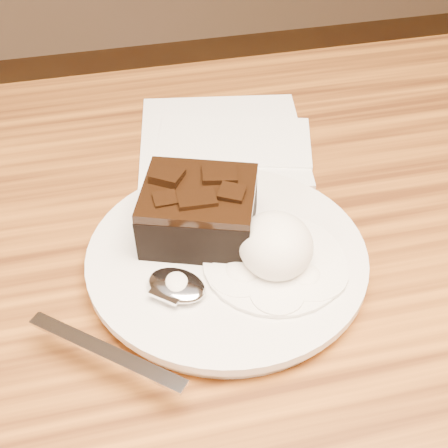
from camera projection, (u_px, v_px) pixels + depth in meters
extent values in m
cylinder|color=silver|center=(227.00, 260.00, 0.51)|extent=(0.22, 0.22, 0.02)
cube|color=black|center=(199.00, 214.00, 0.50)|extent=(0.11, 0.10, 0.04)
ellipsoid|color=white|center=(276.00, 245.00, 0.48)|extent=(0.06, 0.06, 0.05)
cylinder|color=white|center=(274.00, 263.00, 0.49)|extent=(0.11, 0.11, 0.00)
cube|color=white|center=(222.00, 138.00, 0.65)|extent=(0.19, 0.19, 0.01)
cube|color=black|center=(314.00, 296.00, 0.46)|extent=(0.01, 0.01, 0.00)
cube|color=black|center=(279.00, 253.00, 0.50)|extent=(0.01, 0.01, 0.00)
cube|color=black|center=(196.00, 289.00, 0.47)|extent=(0.01, 0.01, 0.00)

